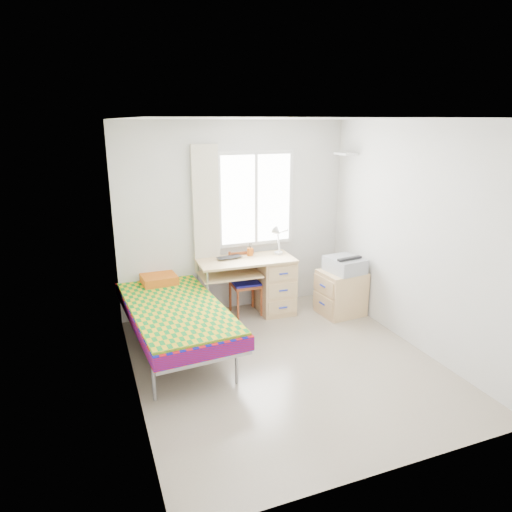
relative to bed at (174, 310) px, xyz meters
The scene contains 17 objects.
floor 1.45m from the bed, 39.84° to the right, with size 3.50×3.50×0.00m, color #BCAD93.
ceiling 2.54m from the bed, 39.84° to the right, with size 3.50×3.50×0.00m, color white.
wall_back 1.61m from the bed, 39.62° to the left, with size 3.20×3.20×0.00m, color silver.
wall_left 1.33m from the bed, 121.92° to the right, with size 3.50×3.50×0.00m, color silver.
wall_right 2.92m from the bed, 18.32° to the right, with size 3.50×3.50×0.00m, color silver.
window 1.93m from the bed, 32.10° to the left, with size 1.10×0.04×1.30m.
curtain 1.42m from the bed, 51.71° to the left, with size 0.35×0.05×1.70m, color beige.
floating_shelf 3.10m from the bed, 11.59° to the left, with size 0.20×0.32×0.03m, color white.
bed is the anchor object (origin of this frame).
desk 1.53m from the bed, 20.25° to the left, with size 1.31×0.64×0.81m.
chair 1.28m from the bed, 29.95° to the left, with size 0.39×0.39×0.87m.
cabinet 2.33m from the bed, ahead, with size 0.61×0.55×0.61m.
printer 2.37m from the bed, ahead, with size 0.47×0.53×0.21m.
laptop 1.13m from the bed, 33.03° to the left, with size 0.34×0.22×0.03m, color black.
pen_cup 1.44m from the bed, 29.34° to the left, with size 0.08×0.08×0.10m, color orange.
task_lamp 1.72m from the bed, 17.47° to the left, with size 0.23×0.33×0.44m.
book 1.03m from the bed, 31.95° to the left, with size 0.19×0.26×0.02m, color gray.
Camera 1 is at (-1.92, -4.08, 2.58)m, focal length 32.00 mm.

